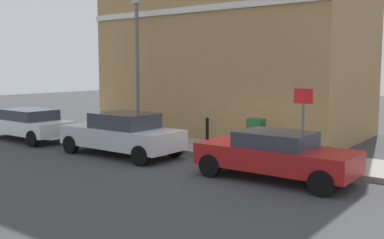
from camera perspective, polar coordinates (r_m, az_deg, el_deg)
The scene contains 11 objects.
ground at distance 13.92m, azimuth 4.39°, elevation -5.99°, with size 80.00×80.00×0.00m, color #38383A.
sidewalk at distance 19.11m, azimuth -7.74°, elevation -2.37°, with size 2.51×30.00×0.15m, color gray.
corner_building at distance 21.06m, azimuth 5.48°, elevation 11.37°, with size 6.55×11.37×9.59m.
car_red at distance 12.34m, azimuth 10.59°, elevation -4.39°, with size 1.81×4.30×1.32m.
car_silver at distance 15.65m, azimuth -8.92°, elevation -1.78°, with size 1.88×4.50×1.50m.
car_white at distance 20.04m, azimuth -20.23°, elevation -0.48°, with size 1.95×4.53×1.31m.
utility_cabinet at distance 15.57m, azimuth 8.14°, elevation -2.15°, with size 0.46×0.61×1.15m.
bollard_near_cabinet at distance 16.76m, azimuth 1.95°, elevation -1.39°, with size 0.14×0.14×1.04m.
bollard_far_kerb at distance 16.72m, azimuth -4.52°, elevation -1.42°, with size 0.14×0.14×1.04m.
street_sign at distance 13.66m, azimuth 13.99°, elevation 0.65°, with size 0.08×0.60×2.30m.
lamppost at distance 18.88m, azimuth -7.01°, elevation 7.37°, with size 0.20×0.44×5.72m.
Camera 1 is at (-11.47, -7.28, 3.02)m, focal length 41.81 mm.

